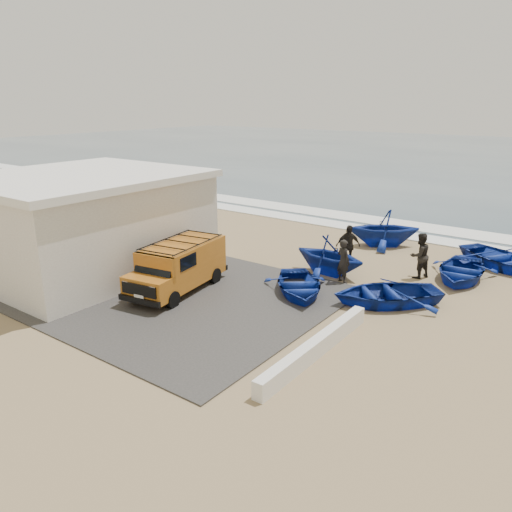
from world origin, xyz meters
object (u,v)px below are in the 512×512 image
Objects in this scene: boat_far_right at (501,258)px; fisherman_middle at (420,255)px; fisherman_front at (343,261)px; boat_near_right at (386,293)px; van at (179,265)px; building at (83,222)px; boat_mid_right at (461,271)px; parapet at (316,347)px; boat_near_left at (299,285)px; boat_mid_left at (329,255)px; fisherman_back at (348,246)px; boat_far_left at (384,228)px.

boat_far_right is 2.13× the size of fisherman_middle.
boat_near_right is at bearing 176.59° from fisherman_front.
van reaches higher than fisherman_middle.
fisherman_middle is at bearing 31.23° from building.
van is at bearing -107.25° from boat_near_right.
fisherman_middle is at bearing -159.11° from boat_mid_right.
parapet is at bearing -45.01° from boat_near_right.
fisherman_front is at bearing -14.32° from fisherman_middle.
boat_near_right reaches higher than boat_near_left.
building reaches higher than boat_near_right.
building is 14.79m from fisherman_middle.
van reaches higher than boat_mid_left.
van is 2.47× the size of fisherman_middle.
boat_mid_right reaches higher than boat_near_left.
building reaches higher than van.
boat_near_right is at bearing 17.50° from van.
boat_far_right is 4.44m from fisherman_middle.
building reaches higher than fisherman_back.
boat_far_right is (2.57, 7.15, 0.02)m from boat_near_right.
fisherman_middle reaches higher than boat_near_right.
boat_far_left reaches higher than fisherman_front.
boat_mid_left is at bearing 44.83° from van.
van reaches higher than fisherman_back.
parapet is 7.30m from van.
fisherman_middle is (0.11, 8.65, 0.71)m from parapet.
boat_mid_right is (4.87, 2.68, -0.47)m from boat_mid_left.
fisherman_front reaches higher than boat_far_right.
van is 7.88m from fisherman_back.
fisherman_middle is 1.01× the size of fisherman_back.
boat_far_right is (1.04, 2.77, 0.03)m from boat_mid_right.
building is at bearing -29.42° from fisherman_middle.
boat_mid_left is 1.13m from fisherman_front.
boat_mid_left is at bearing -8.73° from fisherman_front.
boat_far_left is (9.45, 11.37, -1.20)m from building.
boat_mid_left is 0.90× the size of boat_far_left.
fisherman_back is (-5.75, -3.98, 0.54)m from boat_far_right.
boat_near_right is 4.64m from boat_mid_right.
boat_far_right is 7.81m from fisherman_front.
boat_far_left is at bearing 142.02° from boat_mid_right.
boat_mid_right is 2.00× the size of fisherman_back.
boat_far_right is at bearing -9.58° from fisherman_back.
boat_far_left is (0.17, 5.62, 0.10)m from boat_mid_left.
boat_far_left is at bearing 45.82° from fisherman_back.
boat_mid_right is 1.97× the size of fisherman_middle.
van is at bearing 5.02° from building.
parapet is 8.80m from fisherman_back.
parapet is at bearing 131.96° from fisherman_front.
fisherman_front is at bearing 26.79° from building.
fisherman_back reaches higher than parapet.
boat_mid_right is at bearing -167.31° from boat_far_right.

